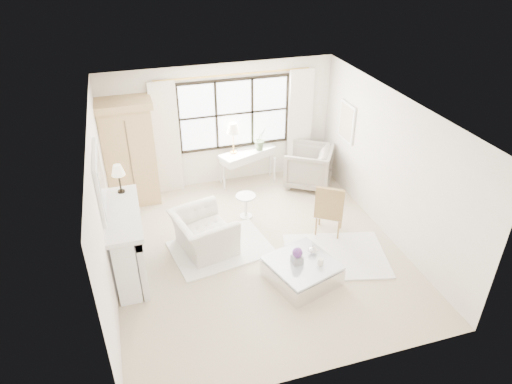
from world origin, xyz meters
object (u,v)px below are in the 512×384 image
at_px(console_table, 248,167).
at_px(club_armchair, 203,233).
at_px(coffee_table, 302,271).
at_px(armoire, 129,153).

xyz_separation_m(console_table, club_armchair, (-1.44, -2.15, -0.04)).
distance_m(console_table, club_armchair, 2.59).
relative_size(console_table, club_armchair, 1.25).
bearing_deg(coffee_table, console_table, 71.57).
relative_size(armoire, console_table, 1.63).
bearing_deg(coffee_table, club_armchair, 119.22).
height_order(armoire, coffee_table, armoire).
bearing_deg(coffee_table, armoire, 108.45).
distance_m(console_table, coffee_table, 3.46).
bearing_deg(club_armchair, console_table, -47.33).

